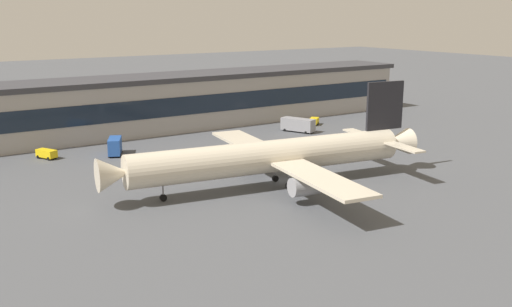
% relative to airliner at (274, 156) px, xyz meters
% --- Properties ---
extents(ground_plane, '(600.00, 600.00, 0.00)m').
position_rel_airliner_xyz_m(ground_plane, '(2.60, 2.24, -5.26)').
color(ground_plane, '#4C4F54').
extents(terminal_building, '(150.58, 16.46, 13.58)m').
position_rel_airliner_xyz_m(terminal_building, '(2.60, 56.24, 1.55)').
color(terminal_building, '#9E9993').
rests_on(terminal_building, ground_plane).
extents(airliner, '(57.37, 49.25, 16.69)m').
position_rel_airliner_xyz_m(airliner, '(0.00, 0.00, 0.00)').
color(airliner, beige).
rests_on(airliner, ground_plane).
extents(baggage_tug, '(4.05, 3.84, 1.85)m').
position_rel_airliner_xyz_m(baggage_tug, '(40.67, 39.76, -4.17)').
color(baggage_tug, yellow).
rests_on(baggage_tug, ground_plane).
extents(stair_truck, '(4.70, 6.45, 3.55)m').
position_rel_airliner_xyz_m(stair_truck, '(-14.58, 36.26, -3.28)').
color(stair_truck, '#2651A5').
rests_on(stair_truck, ground_plane).
extents(follow_me_car, '(3.63, 4.79, 1.85)m').
position_rel_airliner_xyz_m(follow_me_car, '(-27.20, 41.05, -4.17)').
color(follow_me_car, yellow).
rests_on(follow_me_car, ground_plane).
extents(fuel_truck, '(5.90, 8.82, 3.35)m').
position_rel_airliner_xyz_m(fuel_truck, '(31.78, 34.76, -3.37)').
color(fuel_truck, gray).
rests_on(fuel_truck, ground_plane).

